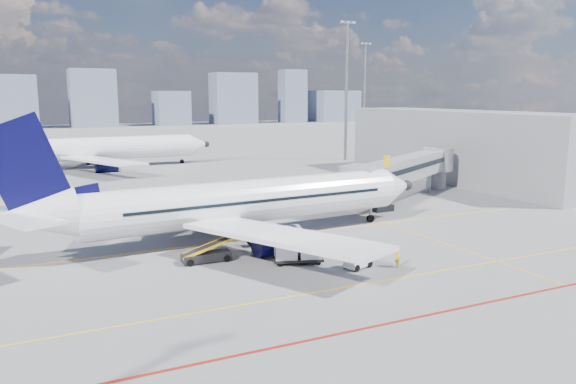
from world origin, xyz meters
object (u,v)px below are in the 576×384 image
cargo_dolly (298,249)px  belt_loader (208,254)px  main_aircraft (233,204)px  ramp_worker (398,256)px  second_aircraft (93,149)px  baggage_tug (357,259)px

cargo_dolly → belt_loader: belt_loader is taller
main_aircraft → ramp_worker: 14.77m
second_aircraft → baggage_tug: 66.81m
ramp_worker → main_aircraft: bearing=54.4°
cargo_dolly → ramp_worker: 7.27m
main_aircraft → baggage_tug: bearing=-67.8°
main_aircraft → ramp_worker: (8.13, -12.10, -2.42)m
ramp_worker → second_aircraft: bearing=31.4°
main_aircraft → baggage_tug: 12.55m
belt_loader → second_aircraft: bearing=92.4°
second_aircraft → belt_loader: size_ratio=7.65×
main_aircraft → belt_loader: main_aircraft is taller
second_aircraft → baggage_tug: second_aircraft is taller
main_aircraft → second_aircraft: bearing=91.7°
main_aircraft → baggage_tug: main_aircraft is taller
second_aircraft → ramp_worker: second_aircraft is taller
belt_loader → ramp_worker: size_ratio=3.28×
baggage_tug → main_aircraft: bearing=96.9°
baggage_tug → ramp_worker: ramp_worker is taller
second_aircraft → belt_loader: (1.02, -59.78, -2.67)m
cargo_dolly → baggage_tug: bearing=-24.0°
baggage_tug → cargo_dolly: cargo_dolly is taller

